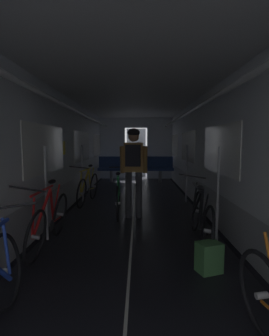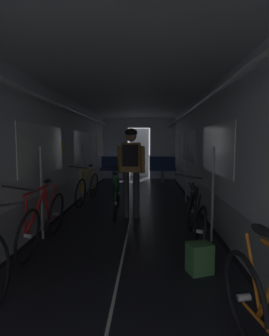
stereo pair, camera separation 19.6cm
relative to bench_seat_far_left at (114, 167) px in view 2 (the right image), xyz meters
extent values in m
cube|color=black|center=(-0.51, -4.82, -0.56)|extent=(0.08, 11.50, 0.01)
cube|color=black|center=(2.31, -4.82, -0.56)|extent=(0.08, 11.50, 0.01)
cube|color=beige|center=(0.90, -4.82, -0.56)|extent=(0.03, 11.27, 0.00)
cube|color=#9EA0A5|center=(-0.61, -4.82, -0.27)|extent=(0.12, 11.50, 0.60)
cube|color=silver|center=(-0.61, -4.82, 0.96)|extent=(0.12, 11.50, 1.85)
cube|color=white|center=(-0.54, -5.40, 0.78)|extent=(0.02, 1.90, 0.80)
cube|color=white|center=(-0.54, -2.52, 0.78)|extent=(0.02, 1.90, 0.80)
cube|color=white|center=(-0.54, 0.35, 0.78)|extent=(0.02, 1.90, 0.80)
cube|color=yellow|center=(-0.54, -4.36, 0.78)|extent=(0.01, 0.20, 0.28)
cylinder|color=white|center=(-0.27, -4.82, 1.53)|extent=(0.07, 11.04, 0.07)
cylinder|color=#B7BABF|center=(-0.37, -5.97, 0.13)|extent=(0.04, 0.04, 1.40)
cylinder|color=#B7BABF|center=(-0.37, -3.37, 0.13)|extent=(0.04, 0.04, 1.40)
cube|color=#9EA0A5|center=(2.41, -4.82, -0.27)|extent=(0.12, 11.50, 0.60)
cube|color=silver|center=(2.41, -4.82, 0.96)|extent=(0.12, 11.50, 1.85)
cube|color=white|center=(2.35, -5.40, 0.78)|extent=(0.02, 1.90, 0.80)
cube|color=white|center=(2.35, -2.52, 0.78)|extent=(0.02, 1.90, 0.80)
cube|color=white|center=(2.35, 0.35, 0.78)|extent=(0.02, 1.90, 0.80)
cube|color=yellow|center=(2.35, -4.96, 0.78)|extent=(0.01, 0.20, 0.28)
cylinder|color=white|center=(2.07, -4.82, 1.53)|extent=(0.07, 11.04, 0.07)
cylinder|color=#B7BABF|center=(2.17, -5.97, 0.13)|extent=(0.04, 0.04, 1.40)
cylinder|color=#B7BABF|center=(2.17, -3.37, 0.13)|extent=(0.04, 0.04, 1.40)
cube|color=silver|center=(-0.05, 0.99, 0.66)|extent=(1.00, 0.12, 2.45)
cube|color=silver|center=(1.85, 0.99, 0.66)|extent=(1.00, 0.12, 2.45)
cube|color=silver|center=(0.90, 0.99, 1.68)|extent=(0.90, 0.12, 0.40)
cube|color=#4C4F54|center=(0.90, 1.69, 0.46)|extent=(0.81, 0.04, 2.05)
cube|color=white|center=(0.90, -4.82, 1.94)|extent=(3.14, 11.62, 0.12)
cylinder|color=gray|center=(0.00, -0.07, -0.35)|extent=(0.12, 0.12, 0.44)
cube|color=#2D4784|center=(0.00, -0.07, -0.08)|extent=(0.96, 0.44, 0.10)
cube|color=#2D4784|center=(0.00, 0.12, 0.17)|extent=(0.96, 0.08, 0.40)
torus|color=gray|center=(-0.43, 0.15, 0.37)|extent=(0.14, 0.14, 0.02)
cylinder|color=gray|center=(1.80, -0.07, -0.35)|extent=(0.12, 0.12, 0.44)
cube|color=#2D4784|center=(1.80, -0.07, -0.08)|extent=(0.96, 0.44, 0.10)
cube|color=#2D4784|center=(1.80, 0.12, 0.17)|extent=(0.96, 0.08, 0.40)
torus|color=gray|center=(1.37, 0.15, 0.37)|extent=(0.14, 0.14, 0.02)
torus|color=black|center=(1.92, -7.99, -0.23)|extent=(0.16, 0.68, 0.67)
cylinder|color=#B2B2B7|center=(1.92, -7.99, -0.23)|extent=(0.10, 0.06, 0.06)
cylinder|color=orange|center=(1.94, -8.06, 0.01)|extent=(0.08, 0.16, 0.49)
cylinder|color=orange|center=(1.94, -8.21, -0.26)|extent=(0.07, 0.45, 0.07)
ellipsoid|color=black|center=(1.97, -8.10, 0.31)|extent=(0.12, 0.25, 0.07)
torus|color=black|center=(-0.15, -3.05, -0.23)|extent=(0.16, 0.68, 0.67)
cylinder|color=#B2B2B7|center=(-0.15, -3.05, -0.23)|extent=(0.10, 0.06, 0.06)
torus|color=black|center=(-0.25, -4.06, -0.23)|extent=(0.16, 0.68, 0.67)
cylinder|color=#B2B2B7|center=(-0.25, -4.06, -0.23)|extent=(0.10, 0.06, 0.06)
cylinder|color=yellow|center=(-0.24, -3.75, -0.01)|extent=(0.14, 0.54, 0.56)
cylinder|color=yellow|center=(-0.20, -3.34, -0.01)|extent=(0.06, 0.35, 0.55)
cylinder|color=yellow|center=(-0.25, -3.59, 0.25)|extent=(0.12, 0.82, 0.04)
cylinder|color=yellow|center=(-0.18, -3.11, 0.01)|extent=(0.08, 0.16, 0.49)
cylinder|color=yellow|center=(-0.17, -3.27, -0.26)|extent=(0.07, 0.45, 0.07)
cylinder|color=yellow|center=(-0.27, -4.03, 0.01)|extent=(0.07, 0.09, 0.49)
cylinder|color=black|center=(-0.19, -3.49, -0.28)|extent=(0.04, 0.17, 0.17)
ellipsoid|color=black|center=(-0.21, -3.16, 0.31)|extent=(0.12, 0.25, 0.07)
cylinder|color=black|center=(-0.30, -4.05, 0.35)|extent=(0.44, 0.07, 0.06)
torus|color=black|center=(-0.23, -5.77, -0.24)|extent=(0.13, 0.67, 0.67)
cylinder|color=#B2B2B7|center=(-0.23, -5.77, -0.24)|extent=(0.10, 0.05, 0.06)
torus|color=black|center=(-0.23, -6.79, -0.24)|extent=(0.13, 0.67, 0.67)
cylinder|color=#B2B2B7|center=(-0.23, -6.79, -0.24)|extent=(0.10, 0.05, 0.06)
cylinder|color=red|center=(-0.26, -6.47, -0.02)|extent=(0.11, 0.54, 0.56)
cylinder|color=red|center=(-0.26, -6.06, -0.02)|extent=(0.11, 0.34, 0.55)
cylinder|color=red|center=(-0.29, -6.32, 0.24)|extent=(0.04, 0.82, 0.04)
cylinder|color=red|center=(-0.26, -5.84, 0.00)|extent=(0.09, 0.16, 0.49)
cylinder|color=red|center=(-0.22, -5.99, -0.26)|extent=(0.03, 0.45, 0.07)
cylinder|color=red|center=(-0.26, -6.76, 0.00)|extent=(0.09, 0.09, 0.49)
cylinder|color=black|center=(-0.22, -6.22, -0.28)|extent=(0.04, 0.17, 0.17)
ellipsoid|color=black|center=(-0.30, -5.89, 0.30)|extent=(0.10, 0.24, 0.07)
cylinder|color=black|center=(-0.31, -6.78, 0.34)|extent=(0.44, 0.03, 0.08)
torus|color=black|center=(1.89, -6.53, -0.24)|extent=(0.18, 0.68, 0.67)
cylinder|color=#B2B2B7|center=(1.89, -6.53, -0.24)|extent=(0.10, 0.06, 0.06)
torus|color=black|center=(1.97, -5.51, -0.24)|extent=(0.18, 0.68, 0.67)
cylinder|color=#B2B2B7|center=(1.97, -5.51, -0.24)|extent=(0.10, 0.06, 0.06)
cylinder|color=black|center=(1.91, -5.82, -0.02)|extent=(0.08, 0.55, 0.56)
cylinder|color=black|center=(1.88, -6.23, -0.02)|extent=(0.13, 0.34, 0.55)
cylinder|color=black|center=(1.86, -5.97, 0.24)|extent=(0.10, 0.82, 0.04)
cylinder|color=black|center=(1.86, -6.46, 0.00)|extent=(0.08, 0.17, 0.49)
cylinder|color=black|center=(1.91, -6.30, -0.26)|extent=(0.07, 0.45, 0.07)
cylinder|color=black|center=(1.93, -5.54, 0.00)|extent=(0.10, 0.08, 0.49)
cylinder|color=black|center=(1.93, -6.08, -0.28)|extent=(0.05, 0.17, 0.17)
ellipsoid|color=black|center=(1.82, -6.40, 0.30)|extent=(0.12, 0.25, 0.07)
cylinder|color=black|center=(1.89, -5.51, 0.34)|extent=(0.44, 0.06, 0.08)
cylinder|color=#2D2D33|center=(0.81, -4.75, -0.12)|extent=(0.13, 0.13, 0.90)
cylinder|color=#2D2D33|center=(1.01, -4.75, -0.12)|extent=(0.13, 0.13, 0.90)
cube|color=olive|center=(0.91, -4.75, 0.61)|extent=(0.37, 0.23, 0.56)
cylinder|color=olive|center=(0.69, -4.72, 0.56)|extent=(0.10, 0.20, 0.53)
cylinder|color=olive|center=(1.13, -4.74, 0.56)|extent=(0.10, 0.20, 0.53)
sphere|color=#9E7051|center=(0.91, -4.75, 1.01)|extent=(0.21, 0.21, 0.21)
ellipsoid|color=black|center=(0.91, -4.75, 1.08)|extent=(0.25, 0.29, 0.16)
cube|color=black|center=(0.90, -4.92, 0.65)|extent=(0.29, 0.17, 0.40)
torus|color=black|center=(0.62, -5.01, -0.23)|extent=(0.08, 0.67, 0.67)
cylinder|color=#B2B2B7|center=(0.62, -5.01, -0.23)|extent=(0.09, 0.05, 0.05)
torus|color=black|center=(0.57, -3.99, -0.23)|extent=(0.08, 0.67, 0.67)
cylinder|color=#B2B2B7|center=(0.57, -3.99, -0.23)|extent=(0.09, 0.05, 0.05)
cylinder|color=#1E8438|center=(0.59, -4.30, -0.01)|extent=(0.06, 0.54, 0.56)
cylinder|color=#1E8438|center=(0.61, -4.71, -0.01)|extent=(0.06, 0.34, 0.55)
cylinder|color=#1E8438|center=(0.60, -4.46, 0.25)|extent=(0.08, 0.82, 0.03)
cylinder|color=#1E8438|center=(0.62, -4.94, 0.01)|extent=(0.03, 0.16, 0.49)
cylinder|color=#1E8438|center=(0.61, -4.78, -0.26)|extent=(0.05, 0.45, 0.07)
cylinder|color=#1E8438|center=(0.57, -4.02, 0.01)|extent=(0.04, 0.09, 0.49)
cylinder|color=black|center=(0.60, -4.56, -0.28)|extent=(0.02, 0.17, 0.17)
ellipsoid|color=black|center=(0.62, -4.89, 0.31)|extent=(0.10, 0.24, 0.06)
cylinder|color=black|center=(0.58, -4.00, 0.35)|extent=(0.44, 0.05, 0.03)
cube|color=#3D703D|center=(1.80, -6.96, -0.40)|extent=(0.31, 0.28, 0.34)
camera|label=1|loc=(1.00, -9.88, 0.89)|focal=28.69mm
camera|label=2|loc=(1.20, -9.88, 0.89)|focal=28.69mm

